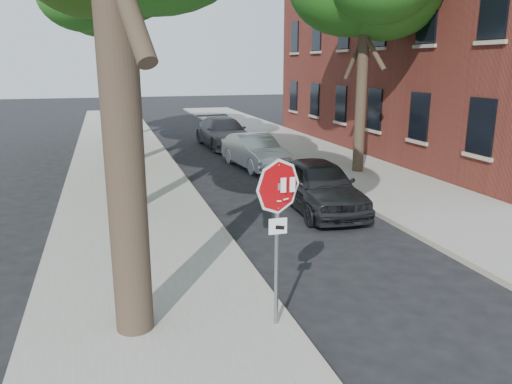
# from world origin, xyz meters

# --- Properties ---
(ground) EXTENTS (120.00, 120.00, 0.00)m
(ground) POSITION_xyz_m (0.00, 0.00, 0.00)
(ground) COLOR black
(ground) RESTS_ON ground
(sidewalk_left) EXTENTS (4.00, 55.00, 0.12)m
(sidewalk_left) POSITION_xyz_m (-2.50, 12.00, 0.06)
(sidewalk_left) COLOR gray
(sidewalk_left) RESTS_ON ground
(sidewalk_right) EXTENTS (4.00, 55.00, 0.12)m
(sidewalk_right) POSITION_xyz_m (6.00, 12.00, 0.06)
(sidewalk_right) COLOR gray
(sidewalk_right) RESTS_ON ground
(curb_left) EXTENTS (0.12, 55.00, 0.13)m
(curb_left) POSITION_xyz_m (-0.45, 12.00, 0.07)
(curb_left) COLOR #9E9384
(curb_left) RESTS_ON ground
(curb_right) EXTENTS (0.12, 55.00, 0.13)m
(curb_right) POSITION_xyz_m (3.95, 12.00, 0.07)
(curb_right) COLOR #9E9384
(curb_right) RESTS_ON ground
(stop_sign) EXTENTS (0.76, 0.34, 2.61)m
(stop_sign) POSITION_xyz_m (-0.70, -0.03, 1.95)
(stop_sign) COLOR gray
(stop_sign) RESTS_ON sidewalk_left
(car_a) EXTENTS (1.89, 4.33, 1.45)m
(car_a) POSITION_xyz_m (2.60, 5.92, 0.73)
(car_a) COLOR black
(car_a) RESTS_ON ground
(car_b) EXTENTS (1.91, 4.20, 1.34)m
(car_b) POSITION_xyz_m (2.60, 12.20, 0.67)
(car_b) COLOR #B2B5BB
(car_b) RESTS_ON ground
(car_c) EXTENTS (2.27, 5.09, 1.45)m
(car_c) POSITION_xyz_m (2.60, 17.66, 0.73)
(car_c) COLOR #4B4B50
(car_c) RESTS_ON ground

